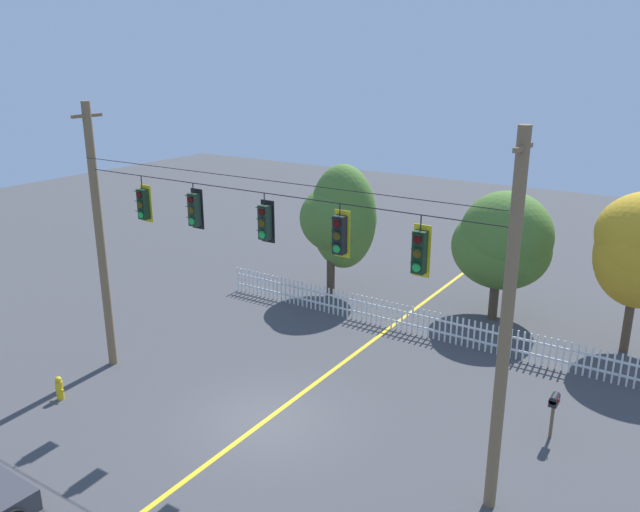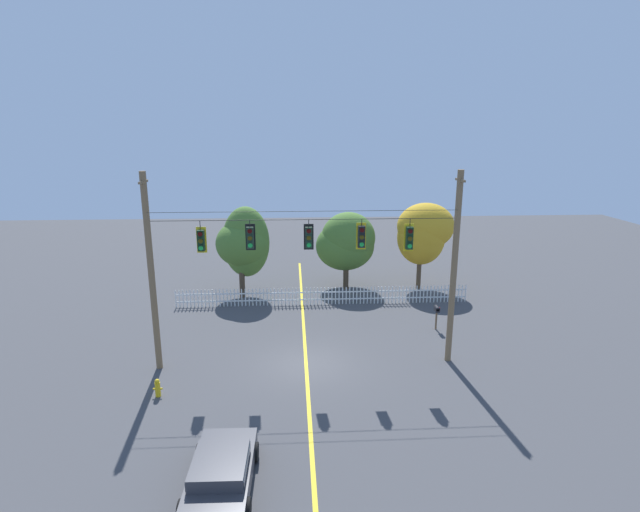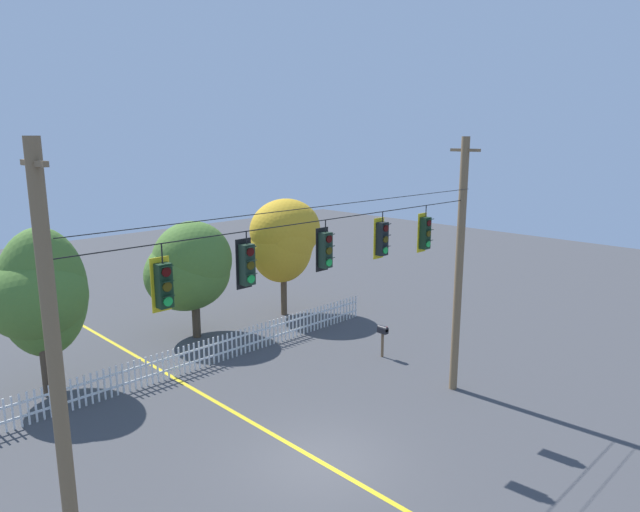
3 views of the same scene
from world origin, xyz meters
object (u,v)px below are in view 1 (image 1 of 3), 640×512
Objects in this scene: traffic_signal_eastbound_side at (340,235)px; autumn_maple_mid at (503,242)px; roadside_mailbox at (554,403)px; autumn_maple_near_fence at (340,218)px; traffic_signal_northbound_primary at (420,252)px; traffic_signal_westbound_side at (265,222)px; traffic_signal_northbound_secondary at (195,209)px; traffic_signal_southbound_primary at (144,204)px; fire_hydrant at (59,388)px.

traffic_signal_eastbound_side is 0.26× the size of autumn_maple_mid.
autumn_maple_near_fence is at bearing 149.08° from roadside_mailbox.
traffic_signal_northbound_primary reaches higher than autumn_maple_mid.
traffic_signal_westbound_side is 12.29m from autumn_maple_mid.
traffic_signal_northbound_secondary is at bearing -180.00° from traffic_signal_northbound_primary.
traffic_signal_westbound_side and traffic_signal_northbound_primary have the same top height.
traffic_signal_eastbound_side reaches higher than roadside_mailbox.
traffic_signal_southbound_primary reaches higher than fire_hydrant.
traffic_signal_westbound_side is 1.02× the size of roadside_mailbox.
traffic_signal_eastbound_side is 2.15m from traffic_signal_northbound_primary.
traffic_signal_southbound_primary is at bearing -180.00° from traffic_signal_westbound_side.
traffic_signal_northbound_primary is 6.66m from roadside_mailbox.
autumn_maple_mid is (2.99, 11.57, -2.88)m from traffic_signal_westbound_side.
traffic_signal_southbound_primary is 2.13m from traffic_signal_northbound_secondary.
traffic_signal_westbound_side is 0.99× the size of traffic_signal_eastbound_side.
traffic_signal_eastbound_side is at bearing -142.22° from roadside_mailbox.
autumn_maple_near_fence is 13.00m from roadside_mailbox.
autumn_maple_near_fence is (0.82, 10.25, -2.45)m from traffic_signal_southbound_primary.
roadside_mailbox is at bearing 37.78° from traffic_signal_eastbound_side.
traffic_signal_eastbound_side reaches higher than autumn_maple_near_fence.
traffic_signal_eastbound_side is 0.23× the size of autumn_maple_near_fence.
fire_hydrant is (-1.65, -2.55, -5.60)m from traffic_signal_southbound_primary.
traffic_signal_northbound_primary is at bearing -50.92° from autumn_maple_near_fence.
traffic_signal_eastbound_side reaches higher than autumn_maple_mid.
autumn_maple_near_fence reaches higher than roadside_mailbox.
traffic_signal_northbound_secondary reaches higher than autumn_maple_near_fence.
traffic_signal_eastbound_side is (4.88, 0.00, -0.02)m from traffic_signal_northbound_secondary.
traffic_signal_westbound_side is 0.23× the size of autumn_maple_near_fence.
traffic_signal_southbound_primary is 7.00m from traffic_signal_eastbound_side.
traffic_signal_southbound_primary reaches higher than autumn_maple_near_fence.
autumn_maple_mid is 17.14m from fire_hydrant.
roadside_mailbox is (2.62, 3.70, -4.88)m from traffic_signal_northbound_primary.
autumn_maple_mid is (7.67, 11.57, -2.80)m from traffic_signal_southbound_primary.
traffic_signal_southbound_primary is at bearing -180.00° from traffic_signal_northbound_primary.
fire_hydrant is at bearing -158.06° from traffic_signal_westbound_side.
traffic_signal_southbound_primary is at bearing -162.56° from roadside_mailbox.
traffic_signal_northbound_secondary is 0.23× the size of autumn_maple_near_fence.
traffic_signal_northbound_primary is (4.47, 0.00, -0.08)m from traffic_signal_westbound_side.
traffic_signal_northbound_secondary is 11.47m from roadside_mailbox.
traffic_signal_westbound_side is at bearing 0.00° from traffic_signal_southbound_primary.
traffic_signal_westbound_side is 9.41m from roadside_mailbox.
autumn_maple_near_fence is at bearing 97.26° from traffic_signal_northbound_secondary.
autumn_maple_mid is at bearing 86.70° from traffic_signal_eastbound_side.
traffic_signal_southbound_primary is at bearing -180.00° from traffic_signal_eastbound_side.
autumn_maple_near_fence is (-1.31, 10.25, -2.55)m from traffic_signal_northbound_secondary.
roadside_mailbox is (10.95, -6.56, -2.44)m from autumn_maple_near_fence.
traffic_signal_westbound_side is 8.87m from fire_hydrant.
traffic_signal_eastbound_side is 12.24m from autumn_maple_near_fence.
autumn_maple_mid is 9.12m from roadside_mailbox.
traffic_signal_southbound_primary is at bearing -123.53° from autumn_maple_mid.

